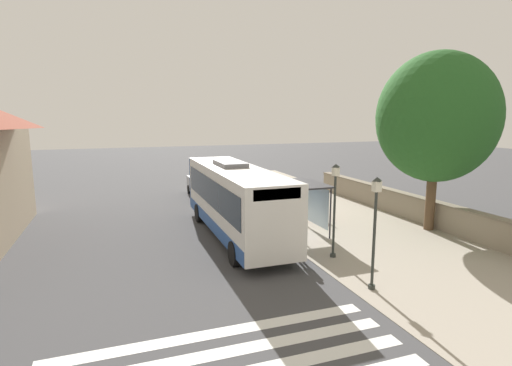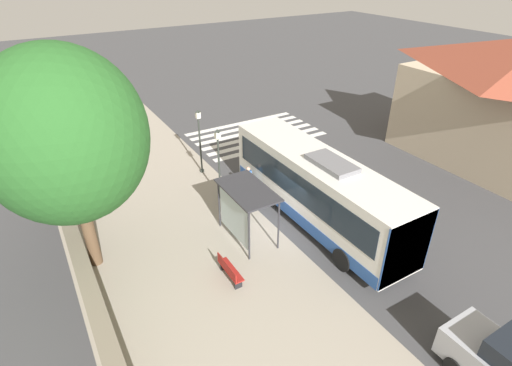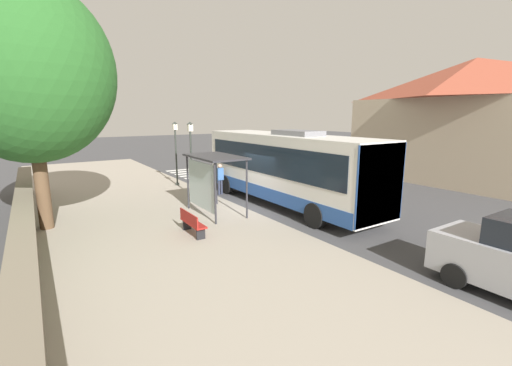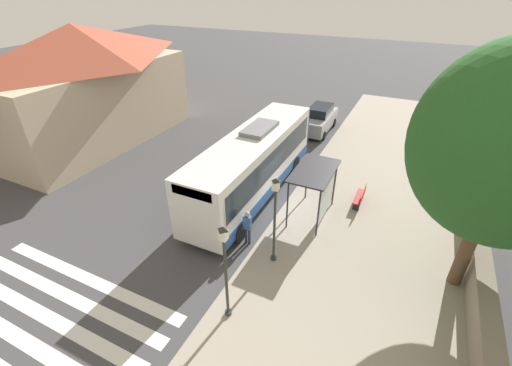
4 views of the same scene
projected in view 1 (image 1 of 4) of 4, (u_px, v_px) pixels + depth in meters
The scene contains 11 objects.
ground_plane at pixel (275, 235), 20.03m from camera, with size 120.00×120.00×0.00m, color #424244.
sidewalk_plaza at pixel (352, 226), 21.51m from camera, with size 9.00×44.00×0.02m.
stone_wall at pixel (414, 208), 22.72m from camera, with size 0.60×20.00×1.44m.
bus at pixel (235, 199), 19.49m from camera, with size 2.61×10.74×3.64m.
bus_shelter at pixel (307, 191), 20.10m from camera, with size 1.76×3.11×2.58m.
pedestrian at pixel (297, 235), 16.63m from camera, with size 0.34×0.23×1.71m.
bench at pixel (319, 211), 22.88m from camera, with size 0.40×1.57×0.88m.
street_lamp_near at pixel (375, 224), 13.35m from camera, with size 0.28×0.28×3.92m.
street_lamp_far at pixel (335, 203), 16.44m from camera, with size 0.28×0.28×3.97m.
shade_tree at pixel (437, 118), 19.93m from camera, with size 5.90×5.90×9.06m.
parked_car_behind_bus at pixel (203, 184), 29.36m from camera, with size 1.82×4.54×1.95m.
Camera 1 is at (7.34, 17.88, 5.91)m, focal length 28.00 mm.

